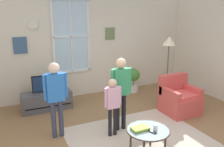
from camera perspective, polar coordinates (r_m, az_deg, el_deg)
The scene contains 15 objects.
ground_plane at distance 4.44m, azimuth 6.80°, elevation -16.76°, with size 6.83×6.40×0.02m, color olive.
back_wall at distance 6.53m, azimuth -6.78°, elevation 6.40°, with size 6.23×0.17×2.69m.
area_rug at distance 4.48m, azimuth 7.41°, elevation -16.26°, with size 2.52×2.29×0.01m, color #C6B29E.
tv_stand at distance 5.91m, azimuth -15.63°, elevation -6.43°, with size 1.17×0.48×0.43m.
television at distance 5.77m, azimuth -15.93°, elevation -2.35°, with size 0.63×0.08×0.43m.
armchair at distance 5.72m, azimuth 16.06°, elevation -6.04°, with size 0.76×0.74×0.87m.
coffee_table at distance 3.96m, azimuth 8.78°, elevation -13.81°, with size 0.72×0.72×0.46m.
book_stack at distance 3.91m, azimuth 6.87°, elevation -13.20°, with size 0.28×0.19×0.05m.
cup at distance 3.94m, azimuth 10.55°, elevation -12.74°, with size 0.08×0.08×0.10m, color white.
remote_near_books at distance 3.87m, azimuth 9.75°, elevation -13.83°, with size 0.04×0.14×0.02m, color black.
person_green_shirt at distance 4.51m, azimuth 2.17°, elevation -3.06°, with size 0.44×0.20×1.47m.
person_pink_shirt at distance 4.35m, azimuth 0.14°, elevation -6.68°, with size 0.34×0.16×1.13m.
person_blue_shirt at distance 4.37m, azimuth -13.63°, elevation -4.33°, with size 0.44×0.20×1.44m.
potted_plant_by_window at distance 6.88m, azimuth 5.27°, elevation -1.14°, with size 0.37×0.37×0.70m.
floor_lamp at distance 6.08m, azimuth 13.72°, elevation 6.18°, with size 0.32×0.32×1.71m.
Camera 1 is at (-2.05, -3.18, 2.32)m, focal length 37.42 mm.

